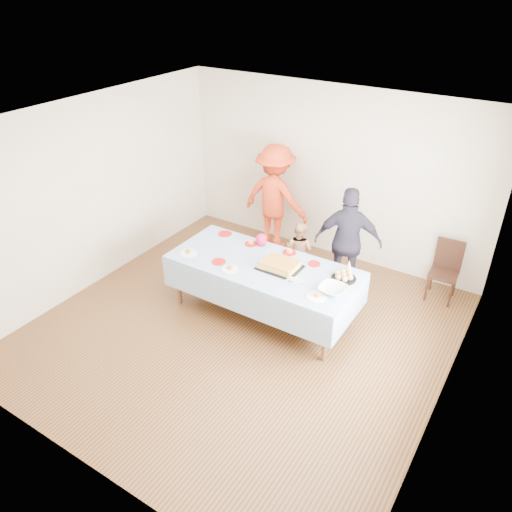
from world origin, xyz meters
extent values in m
plane|color=#462C14|center=(0.00, 0.00, 0.00)|extent=(5.00, 5.00, 0.00)
cube|color=beige|center=(0.00, 2.50, 1.35)|extent=(5.00, 0.04, 2.70)
cube|color=beige|center=(0.00, -2.50, 1.35)|extent=(5.00, 0.04, 2.70)
cube|color=beige|center=(-2.50, 0.00, 1.35)|extent=(0.04, 5.00, 2.70)
cube|color=beige|center=(2.50, 0.00, 1.35)|extent=(0.04, 5.00, 2.70)
cube|color=white|center=(0.00, 0.00, 2.70)|extent=(5.00, 5.00, 0.04)
cube|color=#472B16|center=(2.47, 0.20, 1.50)|extent=(0.03, 1.75, 1.35)
cylinder|color=brown|center=(-1.08, 0.03, 0.36)|extent=(0.06, 0.06, 0.73)
cylinder|color=brown|center=(1.16, 0.03, 0.36)|extent=(0.06, 0.06, 0.73)
cylinder|color=brown|center=(-1.08, 0.87, 0.36)|extent=(0.06, 0.06, 0.73)
cylinder|color=brown|center=(1.16, 0.87, 0.36)|extent=(0.06, 0.06, 0.73)
cube|color=brown|center=(0.04, 0.45, 0.75)|extent=(2.40, 1.00, 0.04)
cube|color=silver|center=(0.04, 0.45, 0.78)|extent=(2.50, 1.10, 0.01)
cube|color=black|center=(0.26, 0.49, 0.79)|extent=(0.53, 0.41, 0.02)
cube|color=#FFD661|center=(0.26, 0.49, 0.83)|extent=(0.45, 0.34, 0.07)
cube|color=#AA6B27|center=(0.26, 0.49, 0.87)|extent=(0.45, 0.34, 0.01)
cylinder|color=black|center=(1.06, 0.69, 0.79)|extent=(0.31, 0.31, 0.02)
sphere|color=tan|center=(1.14, 0.69, 0.83)|extent=(0.08, 0.08, 0.08)
sphere|color=tan|center=(1.10, 0.76, 0.83)|extent=(0.08, 0.08, 0.08)
sphere|color=tan|center=(1.02, 0.76, 0.83)|extent=(0.08, 0.08, 0.08)
sphere|color=tan|center=(0.98, 0.69, 0.83)|extent=(0.08, 0.08, 0.08)
sphere|color=tan|center=(1.02, 0.62, 0.83)|extent=(0.08, 0.08, 0.08)
sphere|color=tan|center=(1.10, 0.62, 0.83)|extent=(0.08, 0.08, 0.08)
sphere|color=tan|center=(1.06, 0.69, 0.83)|extent=(0.08, 0.08, 0.08)
imported|color=silver|center=(1.06, 0.35, 0.82)|extent=(0.32, 0.32, 0.08)
cone|color=white|center=(1.04, 0.88, 0.86)|extent=(0.10, 0.10, 0.17)
cylinder|color=red|center=(-0.87, 0.87, 0.79)|extent=(0.20, 0.20, 0.01)
cylinder|color=red|center=(-0.39, 0.82, 0.79)|extent=(0.18, 0.18, 0.01)
cylinder|color=red|center=(0.18, 0.89, 0.79)|extent=(0.19, 0.19, 0.01)
cylinder|color=red|center=(0.60, 0.81, 0.79)|extent=(0.16, 0.16, 0.01)
cylinder|color=red|center=(-0.48, 0.19, 0.79)|extent=(0.18, 0.18, 0.01)
cylinder|color=white|center=(-0.96, 0.16, 0.79)|extent=(0.24, 0.24, 0.01)
cylinder|color=white|center=(-0.25, 0.11, 0.79)|extent=(0.21, 0.21, 0.01)
cylinder|color=white|center=(0.95, 0.16, 0.79)|extent=(0.23, 0.23, 0.01)
cylinder|color=black|center=(1.83, 1.94, 0.19)|extent=(0.03, 0.03, 0.39)
cylinder|color=black|center=(2.15, 1.95, 0.19)|extent=(0.03, 0.03, 0.39)
cylinder|color=black|center=(1.81, 2.26, 0.19)|extent=(0.03, 0.03, 0.39)
cylinder|color=black|center=(2.14, 2.28, 0.19)|extent=(0.03, 0.03, 0.39)
cube|color=black|center=(1.98, 2.11, 0.40)|extent=(0.40, 0.40, 0.04)
cube|color=black|center=(1.98, 2.28, 0.65)|extent=(0.38, 0.05, 0.45)
imported|color=#BE1744|center=(-0.27, 0.90, 0.47)|extent=(0.36, 0.25, 0.95)
imported|color=#246E3C|center=(0.53, 0.90, 0.39)|extent=(0.40, 0.27, 0.79)
imported|color=tan|center=(0.00, 1.53, 0.46)|extent=(0.46, 0.37, 0.91)
imported|color=red|center=(-0.80, 2.18, 0.88)|extent=(1.14, 0.67, 1.76)
imported|color=#2A2634|center=(0.74, 1.57, 0.80)|extent=(1.01, 0.67, 1.60)
camera|label=1|loc=(2.91, -4.26, 4.15)|focal=35.00mm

